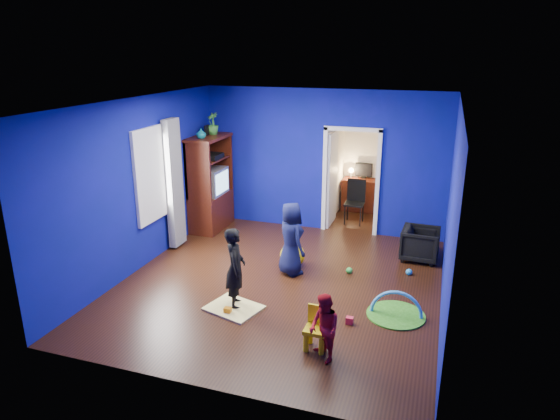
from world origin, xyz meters
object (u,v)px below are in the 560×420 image
(toddler_red, at_px, (324,328))
(hopper_ball, at_px, (292,255))
(child_navy, at_px, (291,239))
(study_desk, at_px, (362,195))
(vase, at_px, (201,133))
(tv_armoire, at_px, (210,183))
(crt_tv, at_px, (212,181))
(armchair, at_px, (420,244))
(folding_chair, at_px, (354,203))
(child_black, at_px, (235,268))
(play_mat, at_px, (396,315))
(kid_chair, at_px, (316,331))

(toddler_red, height_order, hopper_ball, toddler_red)
(child_navy, bearing_deg, study_desk, -53.81)
(vase, relative_size, hopper_ball, 0.46)
(vase, height_order, tv_armoire, vase)
(crt_tv, bearing_deg, vase, -97.59)
(tv_armoire, xyz_separation_m, hopper_ball, (2.21, -1.37, -0.76))
(armchair, bearing_deg, toddler_red, 167.98)
(armchair, xyz_separation_m, crt_tv, (-4.26, 0.35, 0.72))
(armchair, distance_m, crt_tv, 4.33)
(vase, height_order, folding_chair, vase)
(crt_tv, bearing_deg, folding_chair, 24.03)
(tv_armoire, relative_size, crt_tv, 2.80)
(child_navy, relative_size, tv_armoire, 0.64)
(crt_tv, distance_m, folding_chair, 3.09)
(child_black, bearing_deg, folding_chair, -35.12)
(child_navy, xyz_separation_m, folding_chair, (0.55, 2.86, -0.16))
(child_navy, xyz_separation_m, study_desk, (0.55, 3.82, -0.25))
(tv_armoire, bearing_deg, child_black, -58.37)
(child_black, relative_size, vase, 6.13)
(child_black, xyz_separation_m, crt_tv, (-1.79, 2.97, 0.41))
(armchair, xyz_separation_m, play_mat, (-0.19, -2.16, -0.29))
(tv_armoire, distance_m, crt_tv, 0.06)
(hopper_ball, xyz_separation_m, study_desk, (0.60, 3.57, 0.16))
(vase, relative_size, study_desk, 0.23)
(armchair, distance_m, toddler_red, 3.64)
(vase, distance_m, folding_chair, 3.58)
(tv_armoire, distance_m, play_mat, 4.91)
(toddler_red, xyz_separation_m, folding_chair, (-0.56, 5.10, 0.03))
(child_black, bearing_deg, toddler_red, -142.16)
(toddler_red, distance_m, study_desk, 6.09)
(folding_chair, bearing_deg, child_navy, -100.95)
(toddler_red, relative_size, vase, 4.35)
(vase, bearing_deg, toddler_red, -46.61)
(study_desk, relative_size, folding_chair, 0.96)
(child_black, relative_size, crt_tv, 1.75)
(child_navy, height_order, study_desk, child_navy)
(crt_tv, height_order, folding_chair, crt_tv)
(child_black, distance_m, vase, 3.54)
(child_black, height_order, folding_chair, child_black)
(play_mat, height_order, folding_chair, folding_chair)
(armchair, xyz_separation_m, hopper_ball, (-2.09, -1.02, -0.08))
(tv_armoire, distance_m, study_desk, 3.62)
(vase, xyz_separation_m, kid_chair, (3.22, -3.36, -1.81))
(child_navy, distance_m, vase, 2.98)
(play_mat, xyz_separation_m, folding_chair, (-1.30, 3.75, 0.45))
(kid_chair, height_order, study_desk, study_desk)
(child_black, xyz_separation_m, folding_chair, (0.98, 4.20, -0.15))
(crt_tv, relative_size, kid_chair, 1.40)
(vase, relative_size, play_mat, 0.24)
(study_desk, xyz_separation_m, folding_chair, (0.00, -0.96, 0.09))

